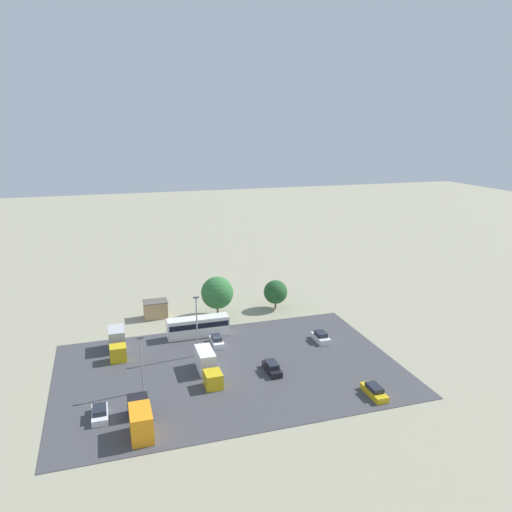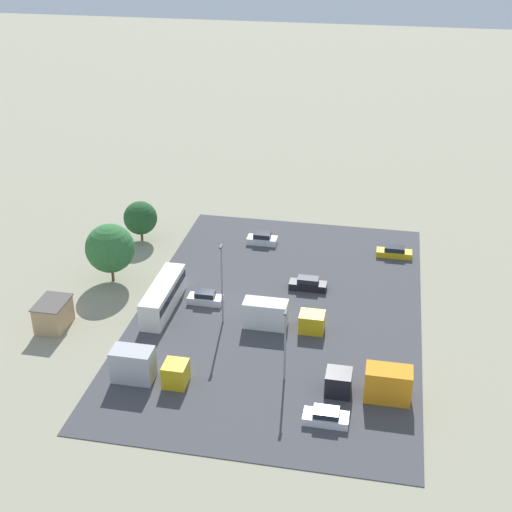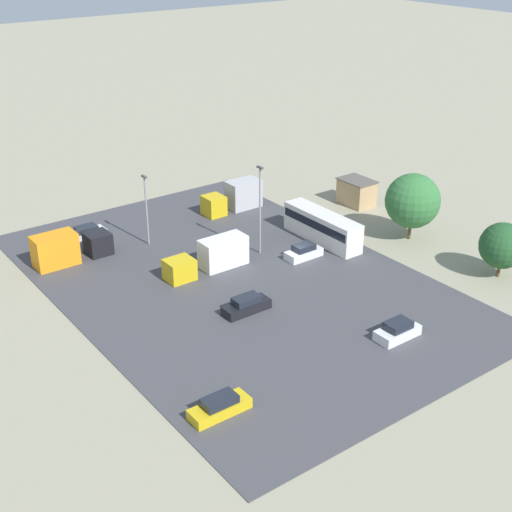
{
  "view_description": "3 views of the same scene",
  "coord_description": "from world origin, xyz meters",
  "px_view_note": "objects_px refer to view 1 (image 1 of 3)",
  "views": [
    {
      "loc": [
        16.46,
        74.21,
        35.44
      ],
      "look_at": [
        -0.21,
        20.9,
        20.73
      ],
      "focal_mm": 35.0,
      "sensor_mm": 36.0,
      "label": 1
    },
    {
      "loc": [
        70.94,
        19.46,
        44.65
      ],
      "look_at": [
        -2.79,
        5.07,
        5.62
      ],
      "focal_mm": 50.0,
      "sensor_mm": 36.0,
      "label": 2
    },
    {
      "loc": [
        -52.45,
        44.46,
        33.38
      ],
      "look_at": [
        -0.43,
        6.01,
        2.3
      ],
      "focal_mm": 50.0,
      "sensor_mm": 36.0,
      "label": 3
    }
  ],
  "objects_px": {
    "parked_car_0": "(217,341)",
    "parked_car_3": "(374,391)",
    "parked_car_1": "(272,368)",
    "parked_truck_2": "(207,365)",
    "bus": "(198,326)",
    "shed_building": "(156,309)",
    "parked_truck_0": "(117,343)",
    "parked_truck_1": "(140,418)",
    "parked_car_4": "(100,413)",
    "parked_car_2": "(321,337)"
  },
  "relations": [
    {
      "from": "parked_car_0",
      "to": "parked_truck_0",
      "type": "relative_size",
      "value": 0.54
    },
    {
      "from": "shed_building",
      "to": "parked_car_1",
      "type": "xyz_separation_m",
      "value": [
        -13.93,
        27.25,
        -0.91
      ]
    },
    {
      "from": "parked_car_0",
      "to": "parked_truck_2",
      "type": "distance_m",
      "value": 10.16
    },
    {
      "from": "shed_building",
      "to": "parked_truck_2",
      "type": "height_order",
      "value": "shed_building"
    },
    {
      "from": "shed_building",
      "to": "parked_car_4",
      "type": "distance_m",
      "value": 33.76
    },
    {
      "from": "parked_car_2",
      "to": "parked_truck_2",
      "type": "distance_m",
      "value": 21.48
    },
    {
      "from": "parked_truck_0",
      "to": "parked_car_0",
      "type": "bearing_deg",
      "value": 172.44
    },
    {
      "from": "bus",
      "to": "shed_building",
      "type": "bearing_deg",
      "value": -151.38
    },
    {
      "from": "parked_truck_0",
      "to": "parked_truck_2",
      "type": "relative_size",
      "value": 0.84
    },
    {
      "from": "parked_car_3",
      "to": "parked_car_2",
      "type": "bearing_deg",
      "value": -91.45
    },
    {
      "from": "parked_car_0",
      "to": "parked_car_1",
      "type": "relative_size",
      "value": 0.89
    },
    {
      "from": "parked_car_0",
      "to": "parked_truck_2",
      "type": "height_order",
      "value": "parked_truck_2"
    },
    {
      "from": "bus",
      "to": "parked_truck_2",
      "type": "xyz_separation_m",
      "value": [
        1.34,
        14.0,
        -0.36
      ]
    },
    {
      "from": "parked_car_3",
      "to": "parked_car_4",
      "type": "distance_m",
      "value": 35.82
    },
    {
      "from": "parked_car_1",
      "to": "parked_car_3",
      "type": "bearing_deg",
      "value": 136.71
    },
    {
      "from": "parked_truck_1",
      "to": "bus",
      "type": "bearing_deg",
      "value": 64.76
    },
    {
      "from": "parked_car_3",
      "to": "parked_truck_0",
      "type": "height_order",
      "value": "parked_truck_0"
    },
    {
      "from": "shed_building",
      "to": "parked_truck_1",
      "type": "distance_m",
      "value": 36.7
    },
    {
      "from": "parked_truck_1",
      "to": "parked_truck_2",
      "type": "relative_size",
      "value": 0.9
    },
    {
      "from": "parked_car_1",
      "to": "parked_car_2",
      "type": "xyz_separation_m",
      "value": [
        -11.45,
        -7.93,
        0.01
      ]
    },
    {
      "from": "parked_car_4",
      "to": "parked_truck_2",
      "type": "distance_m",
      "value": 16.73
    },
    {
      "from": "parked_car_2",
      "to": "parked_car_3",
      "type": "relative_size",
      "value": 0.87
    },
    {
      "from": "parked_car_1",
      "to": "parked_truck_1",
      "type": "relative_size",
      "value": 0.56
    },
    {
      "from": "parked_car_1",
      "to": "parked_car_3",
      "type": "relative_size",
      "value": 0.98
    },
    {
      "from": "parked_car_2",
      "to": "parked_truck_2",
      "type": "height_order",
      "value": "parked_truck_2"
    },
    {
      "from": "parked_car_1",
      "to": "parked_truck_0",
      "type": "relative_size",
      "value": 0.6
    },
    {
      "from": "parked_car_0",
      "to": "shed_building",
      "type": "bearing_deg",
      "value": -62.14
    },
    {
      "from": "parked_truck_2",
      "to": "bus",
      "type": "bearing_deg",
      "value": -95.48
    },
    {
      "from": "bus",
      "to": "parked_truck_2",
      "type": "relative_size",
      "value": 1.15
    },
    {
      "from": "shed_building",
      "to": "parked_truck_0",
      "type": "xyz_separation_m",
      "value": [
        7.57,
        13.47,
        0.03
      ]
    },
    {
      "from": "parked_car_3",
      "to": "parked_truck_1",
      "type": "relative_size",
      "value": 0.57
    },
    {
      "from": "bus",
      "to": "parked_car_1",
      "type": "xyz_separation_m",
      "value": [
        -7.89,
        16.18,
        -1.14
      ]
    },
    {
      "from": "shed_building",
      "to": "bus",
      "type": "height_order",
      "value": "bus"
    },
    {
      "from": "parked_truck_2",
      "to": "parked_truck_0",
      "type": "bearing_deg",
      "value": -43.38
    },
    {
      "from": "parked_car_1",
      "to": "shed_building",
      "type": "bearing_deg",
      "value": -62.92
    },
    {
      "from": "bus",
      "to": "parked_truck_0",
      "type": "bearing_deg",
      "value": -80.01
    },
    {
      "from": "shed_building",
      "to": "parked_car_0",
      "type": "height_order",
      "value": "shed_building"
    },
    {
      "from": "shed_building",
      "to": "parked_car_3",
      "type": "relative_size",
      "value": 0.96
    },
    {
      "from": "parked_truck_0",
      "to": "parked_truck_1",
      "type": "distance_m",
      "value": 22.84
    },
    {
      "from": "parked_car_4",
      "to": "parked_truck_0",
      "type": "bearing_deg",
      "value": -98.84
    },
    {
      "from": "parked_car_0",
      "to": "parked_car_3",
      "type": "xyz_separation_m",
      "value": [
        -16.69,
        22.03,
        -0.04
      ]
    },
    {
      "from": "shed_building",
      "to": "parked_truck_1",
      "type": "xyz_separation_m",
      "value": [
        5.82,
        36.24,
        0.01
      ]
    },
    {
      "from": "parked_car_3",
      "to": "parked_car_0",
      "type": "bearing_deg",
      "value": -52.85
    },
    {
      "from": "parked_car_0",
      "to": "bus",
      "type": "bearing_deg",
      "value": -64.06
    },
    {
      "from": "parked_car_3",
      "to": "parked_truck_1",
      "type": "xyz_separation_m",
      "value": [
        30.74,
        -1.36,
        0.96
      ]
    },
    {
      "from": "shed_building",
      "to": "parked_car_1",
      "type": "relative_size",
      "value": 0.98
    },
    {
      "from": "parked_car_2",
      "to": "parked_car_3",
      "type": "xyz_separation_m",
      "value": [
        0.46,
        18.28,
        -0.05
      ]
    },
    {
      "from": "parked_car_0",
      "to": "parked_car_3",
      "type": "height_order",
      "value": "parked_car_0"
    },
    {
      "from": "shed_building",
      "to": "parked_car_3",
      "type": "bearing_deg",
      "value": 123.53
    },
    {
      "from": "parked_car_2",
      "to": "parked_truck_0",
      "type": "xyz_separation_m",
      "value": [
        32.96,
        -5.85,
        0.93
      ]
    }
  ]
}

